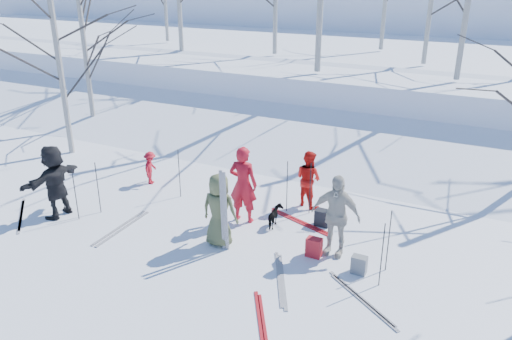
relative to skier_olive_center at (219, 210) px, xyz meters
The scene contains 32 objects.
ground 0.86m from the skier_olive_center, 27.90° to the right, with size 120.00×120.00×0.00m, color white.
snow_ramp 6.94m from the skier_olive_center, 88.46° to the left, with size 70.00×9.50×1.40m, color white.
snow_plateau 16.90m from the skier_olive_center, 89.37° to the left, with size 70.00×18.00×2.20m, color white.
far_hill 37.92m from the skier_olive_center, 89.72° to the left, with size 90.00×30.00×6.00m, color white.
skier_olive_center is the anchor object (origin of this frame).
skier_red_north 1.23m from the skier_olive_center, 93.10° to the left, with size 0.69×0.45×1.90m, color #AF101E.
skier_redor_behind 2.91m from the skier_olive_center, 69.61° to the left, with size 0.72×0.56×1.48m, color red.
skier_red_seated 4.07m from the skier_olive_center, 149.43° to the left, with size 0.61×0.35×0.95m, color #AF101E.
skier_cream_east 2.49m from the skier_olive_center, 17.65° to the left, with size 1.06×0.44×1.81m, color beige.
skier_grey_west 4.30m from the skier_olive_center, behind, with size 1.70×0.54×1.83m, color black.
dog 1.59m from the skier_olive_center, 59.28° to the left, with size 0.27×0.60×0.51m, color black.
upright_ski_left 0.32m from the skier_olive_center, 46.06° to the right, with size 0.07×0.02×1.90m, color silver.
upright_ski_right 0.39m from the skier_olive_center, 38.19° to the right, with size 0.07×0.02×1.90m, color silver.
ski_pair_a 3.52m from the skier_olive_center, ahead, with size 1.66×1.27×0.02m, color silver, non-canonical shape.
ski_pair_b 3.06m from the skier_olive_center, 45.39° to the right, with size 1.16×1.73×0.02m, color maroon, non-canonical shape.
ski_pair_c 2.62m from the skier_olive_center, 169.93° to the right, with size 0.26×1.91×0.02m, color silver, non-canonical shape.
ski_pair_d 5.28m from the skier_olive_center, 168.45° to the right, with size 1.52×1.44×0.02m, color silver, non-canonical shape.
ski_pair_e 2.28m from the skier_olive_center, 55.12° to the left, with size 1.86×0.82×0.02m, color maroon, non-canonical shape.
ski_pair_f 2.07m from the skier_olive_center, 20.64° to the right, with size 1.06×1.78×0.02m, color silver, non-canonical shape.
ski_pole_a 3.55m from the skier_olive_center, ahead, with size 0.02×0.02×1.34m, color black.
ski_pole_b 2.27m from the skier_olive_center, 73.00° to the left, with size 0.02×0.02×1.34m, color black.
ski_pole_c 4.42m from the skier_olive_center, behind, with size 0.02×0.02×1.34m, color black.
ski_pole_d 2.79m from the skier_olive_center, 143.02° to the left, with size 0.02×0.02×1.34m, color black.
ski_pole_e 2.61m from the skier_olive_center, 62.10° to the left, with size 0.02×0.02×1.34m, color black.
ski_pole_f 3.48m from the skier_olive_center, behind, with size 0.02×0.02×1.34m, color black.
ski_pole_g 3.73m from the skier_olive_center, behind, with size 0.02×0.02×1.34m, color black.
ski_pole_h 3.59m from the skier_olive_center, ahead, with size 0.02×0.02×1.34m, color black.
backpack_red 2.18m from the skier_olive_center, 12.38° to the left, with size 0.32×0.22×0.42m, color #B21B22.
backpack_grey 3.15m from the skier_olive_center, ahead, with size 0.30×0.20×0.38m, color slate.
backpack_dark 2.60m from the skier_olive_center, 46.73° to the left, with size 0.34×0.24×0.40m, color black.
birch_edge_a 8.24m from the skier_olive_center, 158.47° to the left, with size 4.19×4.19×5.13m, color silver, non-canonical shape.
birch_edge_d 10.65m from the skier_olive_center, 148.33° to the left, with size 4.26×4.26×5.22m, color silver, non-canonical shape.
Camera 1 is at (4.89, -8.20, 5.64)m, focal length 35.00 mm.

